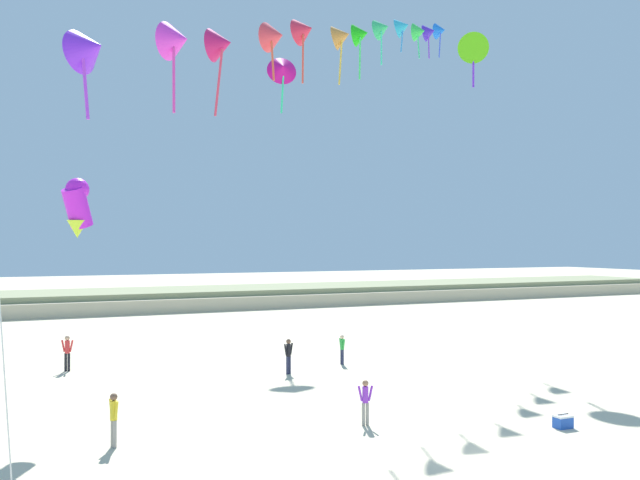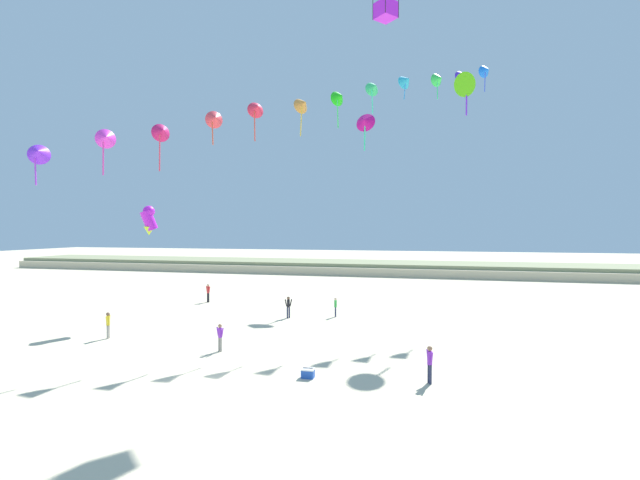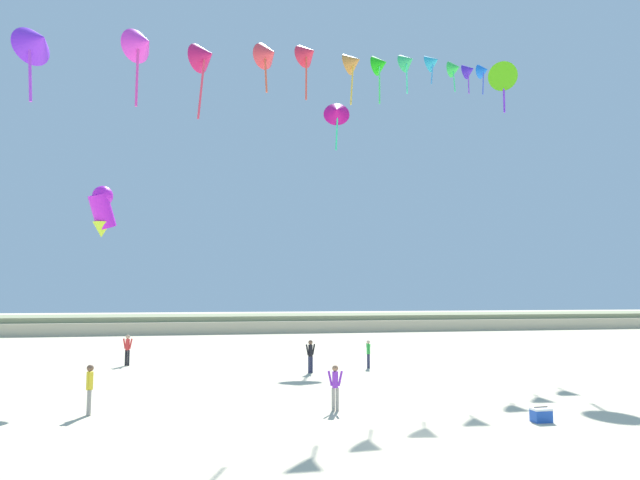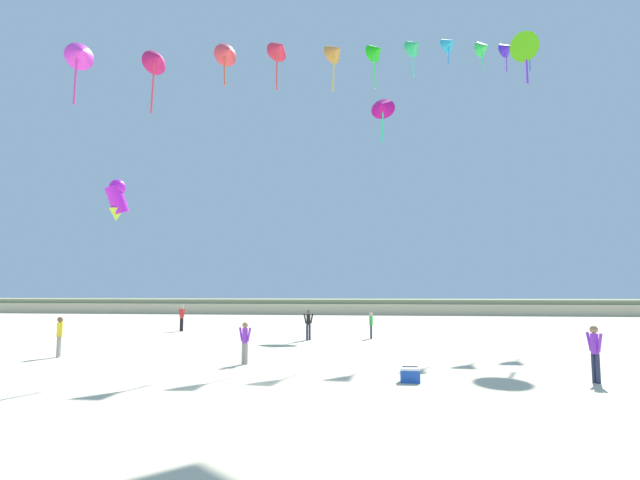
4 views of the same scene
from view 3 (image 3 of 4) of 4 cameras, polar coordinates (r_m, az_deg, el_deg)
The scene contains 12 objects.
ground_plane at distance 16.26m, azimuth 11.90°, elevation -19.24°, with size 240.00×240.00×0.00m, color beige.
dune_ridge at distance 64.34m, azimuth -6.24°, elevation -8.20°, with size 120.00×11.71×1.72m.
person_near_left at distance 31.18m, azimuth 4.86°, elevation -11.09°, with size 0.20×0.52×1.48m.
person_near_right at distance 20.56m, azimuth -22.05°, elevation -13.38°, with size 0.24×0.56×1.62m.
person_mid_center at distance 19.87m, azimuth 1.53°, elevation -14.23°, with size 0.53×0.24×1.52m.
person_far_left at distance 33.81m, azimuth -18.70°, elevation -10.17°, with size 0.57×0.32×1.70m.
person_far_center at distance 29.15m, azimuth -0.96°, elevation -11.32°, with size 0.56×0.30×1.63m.
kite_banner_string at distance 29.76m, azimuth 3.05°, elevation 17.51°, with size 28.88×25.71×21.49m.
large_kite_mid_trail at distance 25.67m, azimuth -20.94°, elevation 2.87°, with size 1.47×1.46×2.18m.
large_kite_high_solo at distance 39.29m, azimuth 17.87°, elevation 15.29°, with size 2.11×1.99×3.31m.
large_kite_outer_drift at distance 43.59m, azimuth 1.68°, elevation 12.67°, with size 2.14×1.52×3.94m.
beach_cooler at distance 19.54m, azimuth 21.24°, elevation -15.99°, with size 0.58×0.41×0.46m.
Camera 3 is at (-6.25, -14.50, 3.88)m, focal length 32.00 mm.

